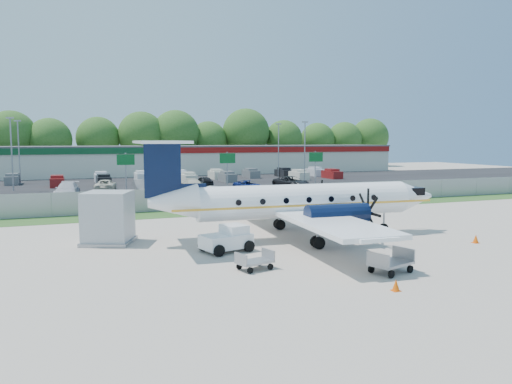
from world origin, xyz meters
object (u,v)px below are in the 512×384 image
object	(u,v)px
pushback_tug	(228,239)
baggage_cart_far	(391,262)
baggage_cart_near	(255,261)
aircraft	(298,201)
service_container	(108,219)

from	to	relation	value
pushback_tug	baggage_cart_far	xyz separation A→B (m)	(5.87, -7.23, -0.20)
pushback_tug	baggage_cart_near	bearing A→B (deg)	-89.96
aircraft	baggage_cart_far	world-z (taller)	aircraft
aircraft	baggage_cart_far	bearing A→B (deg)	-87.33
baggage_cart_near	baggage_cart_far	distance (m)	6.54
pushback_tug	baggage_cart_far	world-z (taller)	pushback_tug
aircraft	pushback_tug	distance (m)	6.07
aircraft	pushback_tug	size ratio (longest dim) A/B	6.58
baggage_cart_far	service_container	bearing A→B (deg)	135.19
aircraft	service_container	bearing A→B (deg)	167.07
baggage_cart_near	service_container	bearing A→B (deg)	124.23
pushback_tug	baggage_cart_near	xyz separation A→B (m)	(0.00, -4.35, -0.29)
aircraft	baggage_cart_near	size ratio (longest dim) A/B	10.51
aircraft	service_container	xyz separation A→B (m)	(-11.63, 2.67, -0.94)
pushback_tug	service_container	distance (m)	7.85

